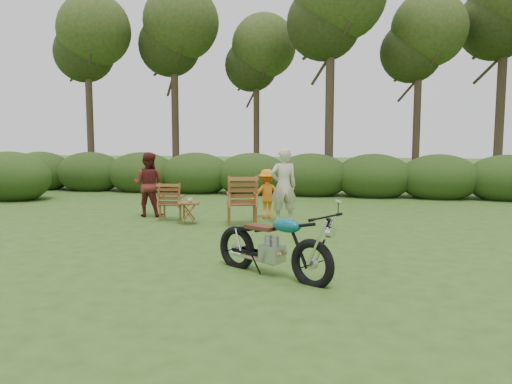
% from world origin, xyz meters
% --- Properties ---
extents(ground, '(80.00, 80.00, 0.00)m').
position_xyz_m(ground, '(0.00, 0.00, 0.00)').
color(ground, '#2F4A18').
rests_on(ground, ground).
extents(tree_line, '(22.52, 11.62, 8.14)m').
position_xyz_m(tree_line, '(0.50, 9.74, 3.81)').
color(tree_line, '#3A2E20').
rests_on(tree_line, ground).
extents(motorcycle, '(2.03, 1.62, 1.10)m').
position_xyz_m(motorcycle, '(0.33, -0.72, 0.00)').
color(motorcycle, '#0C949D').
rests_on(motorcycle, ground).
extents(lawn_chair_right, '(0.91, 0.91, 1.07)m').
position_xyz_m(lawn_chair_right, '(-1.02, 3.24, 0.00)').
color(lawn_chair_right, brown).
rests_on(lawn_chair_right, ground).
extents(lawn_chair_left, '(0.67, 0.67, 0.87)m').
position_xyz_m(lawn_chair_left, '(-2.74, 3.45, 0.00)').
color(lawn_chair_left, brown).
rests_on(lawn_chair_left, ground).
extents(side_table, '(0.56, 0.50, 0.48)m').
position_xyz_m(side_table, '(-2.17, 2.98, 0.24)').
color(side_table, '#5F2F17').
rests_on(side_table, ground).
extents(cup, '(0.15, 0.15, 0.10)m').
position_xyz_m(cup, '(-2.14, 2.98, 0.53)').
color(cup, beige).
rests_on(cup, side_table).
extents(adult_a, '(0.72, 0.62, 1.68)m').
position_xyz_m(adult_a, '(-0.14, 3.53, 0.00)').
color(adult_a, beige).
rests_on(adult_a, ground).
extents(adult_b, '(0.77, 0.60, 1.56)m').
position_xyz_m(adult_b, '(-3.48, 3.81, 0.00)').
color(adult_b, maroon).
rests_on(adult_b, ground).
extents(child, '(0.87, 0.72, 1.17)m').
position_xyz_m(child, '(-0.61, 4.07, 0.00)').
color(child, orange).
rests_on(child, ground).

